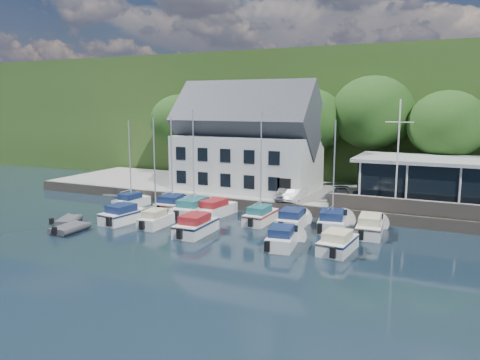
{
  "coord_description": "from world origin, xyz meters",
  "views": [
    {
      "loc": [
        12.63,
        -27.29,
        9.71
      ],
      "look_at": [
        -4.32,
        9.0,
        3.17
      ],
      "focal_mm": 35.0,
      "sensor_mm": 36.0,
      "label": 1
    }
  ],
  "objects_px": {
    "boat_r1_3": "(215,207)",
    "dinghy_0": "(69,220)",
    "harbor_building": "(247,147)",
    "boat_r2_1": "(155,174)",
    "boat_r1_6": "(334,169)",
    "boat_r1_0": "(130,164)",
    "boat_r1_4": "(261,169)",
    "dinghy_1": "(70,227)",
    "car_silver": "(284,193)",
    "boat_r2_2": "(196,224)",
    "flagpole": "(398,156)",
    "boat_r1_2": "(193,161)",
    "boat_r1_5": "(293,218)",
    "boat_r2_0": "(123,213)",
    "boat_r2_4": "(338,241)",
    "car_blue": "(366,197)",
    "boat_r1_1": "(172,161)",
    "car_dgrey": "(341,196)",
    "car_white": "(295,194)",
    "boat_r1_7": "(370,224)",
    "boat_r2_3": "(282,236)"
  },
  "relations": [
    {
      "from": "flagpole",
      "to": "boat_r1_6",
      "type": "relative_size",
      "value": 0.95
    },
    {
      "from": "boat_r2_2",
      "to": "boat_r1_4",
      "type": "bearing_deg",
      "value": 57.74
    },
    {
      "from": "boat_r1_3",
      "to": "dinghy_0",
      "type": "distance_m",
      "value": 12.21
    },
    {
      "from": "boat_r2_0",
      "to": "boat_r1_1",
      "type": "bearing_deg",
      "value": 82.25
    },
    {
      "from": "boat_r2_0",
      "to": "boat_r2_4",
      "type": "height_order",
      "value": "boat_r2_0"
    },
    {
      "from": "boat_r1_4",
      "to": "dinghy_1",
      "type": "relative_size",
      "value": 2.89
    },
    {
      "from": "car_dgrey",
      "to": "car_blue",
      "type": "relative_size",
      "value": 1.13
    },
    {
      "from": "car_dgrey",
      "to": "boat_r1_5",
      "type": "xyz_separation_m",
      "value": [
        -2.34,
        -6.26,
        -0.84
      ]
    },
    {
      "from": "boat_r2_0",
      "to": "car_silver",
      "type": "bearing_deg",
      "value": 51.07
    },
    {
      "from": "car_white",
      "to": "boat_r2_1",
      "type": "bearing_deg",
      "value": -126.75
    },
    {
      "from": "boat_r1_6",
      "to": "boat_r1_0",
      "type": "bearing_deg",
      "value": 170.14
    },
    {
      "from": "car_blue",
      "to": "dinghy_1",
      "type": "height_order",
      "value": "car_blue"
    },
    {
      "from": "car_white",
      "to": "boat_r1_6",
      "type": "height_order",
      "value": "boat_r1_6"
    },
    {
      "from": "boat_r1_3",
      "to": "boat_r1_4",
      "type": "distance_m",
      "value": 5.88
    },
    {
      "from": "boat_r2_2",
      "to": "dinghy_0",
      "type": "relative_size",
      "value": 2.01
    },
    {
      "from": "car_dgrey",
      "to": "boat_r1_0",
      "type": "distance_m",
      "value": 19.67
    },
    {
      "from": "boat_r1_7",
      "to": "boat_r2_1",
      "type": "bearing_deg",
      "value": -166.83
    },
    {
      "from": "car_silver",
      "to": "boat_r1_2",
      "type": "bearing_deg",
      "value": -154.59
    },
    {
      "from": "car_white",
      "to": "boat_r1_7",
      "type": "distance_m",
      "value": 9.02
    },
    {
      "from": "harbor_building",
      "to": "boat_r2_4",
      "type": "height_order",
      "value": "harbor_building"
    },
    {
      "from": "car_dgrey",
      "to": "boat_r1_6",
      "type": "relative_size",
      "value": 0.44
    },
    {
      "from": "boat_r1_2",
      "to": "boat_r1_3",
      "type": "bearing_deg",
      "value": 15.2
    },
    {
      "from": "boat_r1_3",
      "to": "boat_r2_3",
      "type": "distance_m",
      "value": 10.22
    },
    {
      "from": "boat_r2_0",
      "to": "boat_r2_3",
      "type": "relative_size",
      "value": 1.05
    },
    {
      "from": "boat_r1_6",
      "to": "boat_r2_2",
      "type": "height_order",
      "value": "boat_r1_6"
    },
    {
      "from": "harbor_building",
      "to": "boat_r1_3",
      "type": "relative_size",
      "value": 2.15
    },
    {
      "from": "car_silver",
      "to": "boat_r1_5",
      "type": "bearing_deg",
      "value": -77.05
    },
    {
      "from": "harbor_building",
      "to": "boat_r2_4",
      "type": "relative_size",
      "value": 2.76
    },
    {
      "from": "car_silver",
      "to": "boat_r2_2",
      "type": "xyz_separation_m",
      "value": [
        -3.24,
        -10.36,
        -0.83
      ]
    },
    {
      "from": "car_dgrey",
      "to": "boat_r1_0",
      "type": "bearing_deg",
      "value": -178.19
    },
    {
      "from": "flagpole",
      "to": "boat_r1_2",
      "type": "height_order",
      "value": "flagpole"
    },
    {
      "from": "boat_r1_5",
      "to": "boat_r1_6",
      "type": "height_order",
      "value": "boat_r1_6"
    },
    {
      "from": "boat_r1_6",
      "to": "boat_r2_3",
      "type": "distance_m",
      "value": 7.34
    },
    {
      "from": "car_silver",
      "to": "car_blue",
      "type": "relative_size",
      "value": 0.96
    },
    {
      "from": "harbor_building",
      "to": "car_white",
      "type": "xyz_separation_m",
      "value": [
        6.47,
        -3.83,
        -3.78
      ]
    },
    {
      "from": "flagpole",
      "to": "boat_r1_0",
      "type": "bearing_deg",
      "value": -169.79
    },
    {
      "from": "boat_r1_7",
      "to": "dinghy_1",
      "type": "xyz_separation_m",
      "value": [
        -20.97,
        -9.22,
        -0.39
      ]
    },
    {
      "from": "car_blue",
      "to": "boat_r1_5",
      "type": "relative_size",
      "value": 0.63
    },
    {
      "from": "boat_r1_3",
      "to": "boat_r1_7",
      "type": "bearing_deg",
      "value": 5.47
    },
    {
      "from": "boat_r1_2",
      "to": "boat_r1_4",
      "type": "bearing_deg",
      "value": -2.13
    },
    {
      "from": "boat_r1_2",
      "to": "boat_r1_3",
      "type": "distance_m",
      "value": 4.45
    },
    {
      "from": "harbor_building",
      "to": "boat_r1_4",
      "type": "height_order",
      "value": "harbor_building"
    },
    {
      "from": "boat_r1_3",
      "to": "dinghy_0",
      "type": "xyz_separation_m",
      "value": [
        -9.64,
        -7.48,
        -0.41
      ]
    },
    {
      "from": "boat_r2_0",
      "to": "dinghy_0",
      "type": "bearing_deg",
      "value": -140.15
    },
    {
      "from": "harbor_building",
      "to": "boat_r1_5",
      "type": "relative_size",
      "value": 2.43
    },
    {
      "from": "harbor_building",
      "to": "boat_r1_6",
      "type": "bearing_deg",
      "value": -37.81
    },
    {
      "from": "harbor_building",
      "to": "boat_r2_1",
      "type": "height_order",
      "value": "harbor_building"
    },
    {
      "from": "boat_r1_2",
      "to": "boat_r2_2",
      "type": "height_order",
      "value": "boat_r1_2"
    },
    {
      "from": "boat_r2_1",
      "to": "boat_r1_2",
      "type": "bearing_deg",
      "value": 78.66
    },
    {
      "from": "boat_r2_0",
      "to": "boat_r1_4",
      "type": "bearing_deg",
      "value": 32.02
    }
  ]
}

